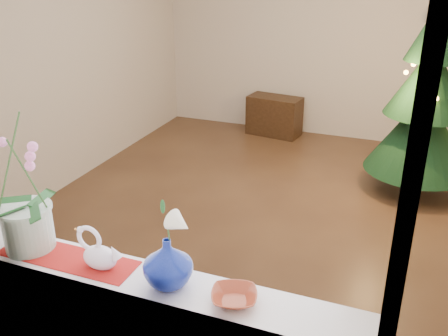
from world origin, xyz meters
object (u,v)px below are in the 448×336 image
Objects in this scene: swan at (99,249)px; paperweight at (175,281)px; xmas_tree at (427,99)px; orchid_pot at (19,178)px; amber_dish at (234,298)px; side_table at (274,116)px; blue_vase at (168,259)px.

paperweight is at bearing -17.92° from swan.
xmas_tree is (0.96, 3.52, 0.00)m from paperweight.
orchid_pot is 0.87m from paperweight.
amber_dish is at bearing -16.33° from swan.
swan is at bearing 179.25° from amber_dish.
swan is 0.66m from amber_dish.
paperweight is 4.77m from side_table.
blue_vase is (0.35, -0.00, 0.03)m from swan.
amber_dish is 4.82m from side_table.
xmas_tree is 2.26m from side_table.
paperweight is 0.27m from amber_dish.
swan reaches higher than side_table.
swan reaches higher than paperweight.
paperweight is 0.11× the size of side_table.
blue_vase is at bearing 178.57° from amber_dish.
xmas_tree is at bearing 74.70° from paperweight.
xmas_tree reaches higher than side_table.
orchid_pot is 4.59× the size of amber_dish.
blue_vase reaches higher than swan.
amber_dish is at bearing -101.15° from xmas_tree.
orchid_pot is at bearing 178.66° from amber_dish.
orchid_pot is at bearing -116.91° from xmas_tree.
swan is at bearing 179.85° from blue_vase.
amber_dish reaches higher than side_table.
swan is 0.39m from paperweight.
swan is 3.09× the size of paperweight.
blue_vase reaches higher than side_table.
side_table is (-0.48, 4.62, -0.76)m from swan.
orchid_pot is 3.92m from xmas_tree.
side_table is (-0.06, 4.61, -1.04)m from orchid_pot.
amber_dish is 0.24× the size of side_table.
paperweight is at bearing -2.30° from orchid_pot.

